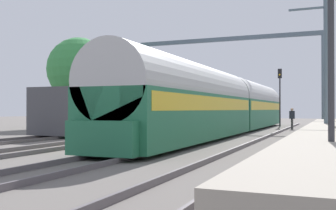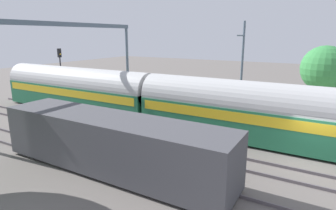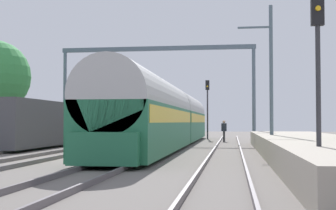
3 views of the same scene
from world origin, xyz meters
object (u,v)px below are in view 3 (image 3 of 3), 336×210
object	(u,v)px
passenger_train	(169,116)
catenary_gantry	(157,70)
railway_signal_near	(318,60)
railway_signal_far	(207,102)
freight_car	(41,124)
person_crossing	(224,129)

from	to	relation	value
passenger_train	catenary_gantry	xyz separation A→B (m)	(-1.97, 6.85, 3.91)
railway_signal_near	railway_signal_far	bearing A→B (deg)	98.96
passenger_train	railway_signal_near	size ratio (longest dim) A/B	6.24
railway_signal_near	catenary_gantry	xyz separation A→B (m)	(-8.63, 24.45, 2.53)
freight_car	railway_signal_near	size ratio (longest dim) A/B	2.47
railway_signal_near	railway_signal_far	size ratio (longest dim) A/B	0.96
passenger_train	person_crossing	world-z (taller)	passenger_train
passenger_train	railway_signal_near	world-z (taller)	railway_signal_near
freight_car	railway_signal_near	world-z (taller)	railway_signal_near
freight_car	catenary_gantry	world-z (taller)	catenary_gantry
passenger_train	railway_signal_near	xyz separation A→B (m)	(6.66, -17.60, 1.38)
passenger_train	railway_signal_far	distance (m)	12.73
passenger_train	person_crossing	xyz separation A→B (m)	(3.54, 7.02, -0.94)
passenger_train	railway_signal_near	bearing A→B (deg)	-69.27
freight_car	catenary_gantry	distance (m)	12.15
passenger_train	freight_car	bearing A→B (deg)	-160.29
railway_signal_near	catenary_gantry	size ratio (longest dim) A/B	0.32
person_crossing	catenary_gantry	size ratio (longest dim) A/B	0.11
freight_car	catenary_gantry	xyz separation A→B (m)	(5.90, 9.67, 4.41)
freight_car	catenary_gantry	bearing A→B (deg)	58.60
freight_car	railway_signal_near	bearing A→B (deg)	-45.50
railway_signal_far	freight_car	bearing A→B (deg)	-122.57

